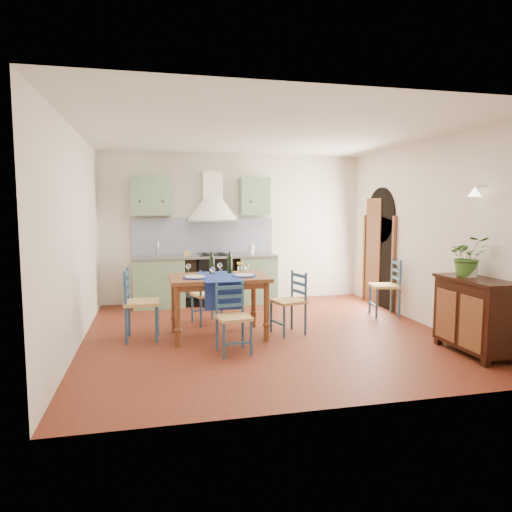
{
  "coord_description": "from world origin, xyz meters",
  "views": [
    {
      "loc": [
        -1.54,
        -6.15,
        1.78
      ],
      "look_at": [
        -0.08,
        0.3,
        1.08
      ],
      "focal_mm": 32.0,
      "sensor_mm": 36.0,
      "label": 1
    }
  ],
  "objects_px": {
    "sideboard": "(474,313)",
    "dining_table": "(219,283)",
    "potted_plant": "(468,256)",
    "chair_near": "(233,318)"
  },
  "relations": [
    {
      "from": "sideboard",
      "to": "dining_table",
      "type": "bearing_deg",
      "value": 153.83
    },
    {
      "from": "dining_table",
      "to": "potted_plant",
      "type": "relative_size",
      "value": 2.69
    },
    {
      "from": "chair_near",
      "to": "sideboard",
      "type": "xyz_separation_m",
      "value": [
        2.86,
        -0.71,
        0.07
      ]
    },
    {
      "from": "sideboard",
      "to": "potted_plant",
      "type": "relative_size",
      "value": 2.09
    },
    {
      "from": "dining_table",
      "to": "chair_near",
      "type": "height_order",
      "value": "dining_table"
    },
    {
      "from": "potted_plant",
      "to": "chair_near",
      "type": "bearing_deg",
      "value": 169.41
    },
    {
      "from": "dining_table",
      "to": "chair_near",
      "type": "distance_m",
      "value": 0.8
    },
    {
      "from": "chair_near",
      "to": "sideboard",
      "type": "relative_size",
      "value": 0.81
    },
    {
      "from": "chair_near",
      "to": "potted_plant",
      "type": "distance_m",
      "value": 3.01
    },
    {
      "from": "dining_table",
      "to": "sideboard",
      "type": "distance_m",
      "value": 3.27
    }
  ]
}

